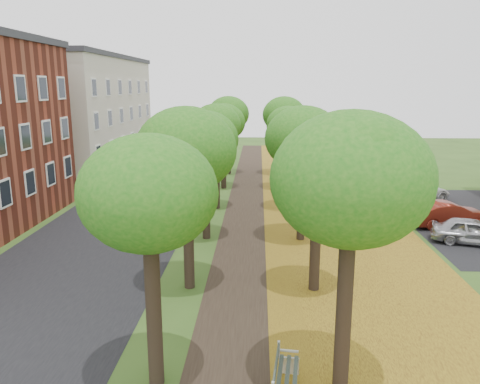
# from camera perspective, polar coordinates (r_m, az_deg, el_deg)

# --- Properties ---
(street_asphalt) EXTENTS (8.00, 70.00, 0.01)m
(street_asphalt) POSITION_cam_1_polar(r_m,az_deg,el_deg) (28.07, -14.25, -3.37)
(street_asphalt) COLOR black
(street_asphalt) RESTS_ON ground
(footpath) EXTENTS (3.20, 70.00, 0.01)m
(footpath) POSITION_cam_1_polar(r_m,az_deg,el_deg) (26.93, 1.28, -3.65)
(footpath) COLOR black
(footpath) RESTS_ON ground
(leaf_verge) EXTENTS (7.50, 70.00, 0.01)m
(leaf_verge) POSITION_cam_1_polar(r_m,az_deg,el_deg) (27.31, 11.85, -3.69)
(leaf_verge) COLOR #A4861E
(leaf_verge) RESTS_ON ground
(tree_row_west) EXTENTS (3.44, 33.44, 6.51)m
(tree_row_west) POSITION_cam_1_polar(r_m,az_deg,el_deg) (26.08, -3.54, 6.98)
(tree_row_west) COLOR black
(tree_row_west) RESTS_ON ground
(tree_row_east) EXTENTS (3.44, 33.44, 6.51)m
(tree_row_east) POSITION_cam_1_polar(r_m,az_deg,el_deg) (26.04, 7.10, 6.90)
(tree_row_east) COLOR black
(tree_row_east) RESTS_ON ground
(building_cream) EXTENTS (10.30, 20.30, 10.40)m
(building_cream) POSITION_cam_1_polar(r_m,az_deg,el_deg) (47.22, -19.64, 9.16)
(building_cream) COLOR beige
(building_cream) RESTS_ON ground
(bench) EXTENTS (0.80, 2.02, 0.93)m
(bench) POSITION_cam_1_polar(r_m,az_deg,el_deg) (12.70, 5.45, -21.59)
(bench) COLOR #2B362C
(bench) RESTS_ON ground
(car_silver) EXTENTS (4.06, 2.57, 1.29)m
(car_silver) POSITION_cam_1_polar(r_m,az_deg,el_deg) (25.80, 26.45, -4.30)
(car_silver) COLOR #9E9EA3
(car_silver) RESTS_ON ground
(car_red) EXTENTS (4.38, 2.04, 1.39)m
(car_red) POSITION_cam_1_polar(r_m,az_deg,el_deg) (28.32, 24.14, -2.52)
(car_red) COLOR maroon
(car_red) RESTS_ON ground
(car_grey) EXTENTS (4.45, 2.13, 1.25)m
(car_grey) POSITION_cam_1_polar(r_m,az_deg,el_deg) (29.12, 23.51, -2.20)
(car_grey) COLOR #2E2E32
(car_grey) RESTS_ON ground
(car_white) EXTENTS (5.38, 3.94, 1.36)m
(car_white) POSITION_cam_1_polar(r_m,az_deg,el_deg) (33.75, 20.48, 0.11)
(car_white) COLOR silver
(car_white) RESTS_ON ground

